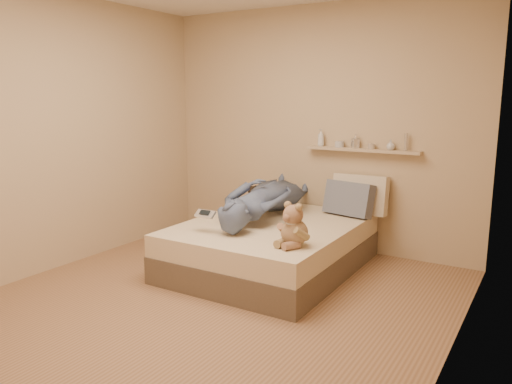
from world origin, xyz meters
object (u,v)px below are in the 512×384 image
Objects in this scene: bed at (271,246)px; game_console at (205,214)px; teddy_bear at (293,228)px; pillow_grey at (349,199)px; person at (264,197)px; dark_plush at (253,198)px; pillow_cream at (360,194)px; wall_shelf at (362,150)px.

bed is 9.99× the size of game_console.
pillow_grey is at bearing 90.23° from teddy_bear.
game_console is at bearing -124.11° from pillow_grey.
person is (-0.19, 0.19, 0.43)m from bed.
person is (-0.70, -0.50, 0.03)m from pillow_grey.
teddy_bear is 1.48× the size of dark_plush.
bed is at bearing 128.43° from person.
game_console is 1.53m from pillow_grey.
pillow_cream reaches higher than pillow_grey.
bed is at bearing -44.41° from dark_plush.
teddy_bear is 0.22× the size of person.
dark_plush is (-0.51, 0.50, 0.33)m from bed.
wall_shelf is (0.74, 0.72, 0.45)m from person.
pillow_cream is 0.16m from pillow_grey.
pillow_cream is 1.00m from person.
bed is 0.85m from teddy_bear.
bed is at bearing -126.56° from pillow_grey.
teddy_bear is at bearing 1.73° from game_console.
bed is at bearing 133.08° from teddy_bear.
pillow_grey is 0.86m from person.
pillow_cream is 1.10× the size of pillow_grey.
bed is 0.79m from dark_plush.
pillow_grey reaches higher than dark_plush.
person is at bearing -144.12° from pillow_grey.
pillow_grey is 0.53m from wall_shelf.
wall_shelf reaches higher than teddy_bear.
pillow_grey is 0.42× the size of wall_shelf.
person reaches higher than bed.
pillow_grey is 0.30× the size of person.
game_console is 1.69m from pillow_cream.
game_console is at bearing 71.56° from person.
pillow_cream is at bearing 16.62° from dark_plush.
game_console is 0.35× the size of pillow_cream.
game_console reaches higher than bed.
pillow_cream reaches higher than dark_plush.
game_console is 0.77× the size of dark_plush.
bed is 1.38m from wall_shelf.
wall_shelf reaches higher than game_console.
dark_plush is 1.26m from wall_shelf.
teddy_bear is at bearing -45.70° from dark_plush.
teddy_bear is (0.52, -0.55, 0.38)m from bed.
teddy_bear is at bearing -89.77° from pillow_grey.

